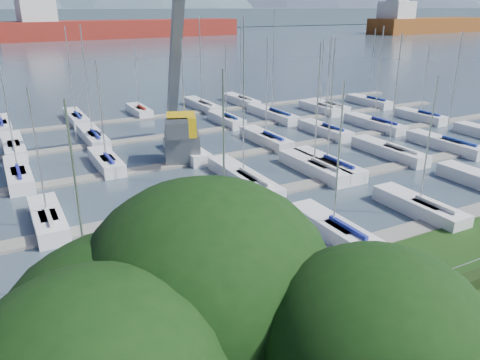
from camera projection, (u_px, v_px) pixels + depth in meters
water at (9, 36)px, 236.34m from camera, size 800.00×540.00×0.20m
hedge at (371, 321)px, 20.87m from camera, size 80.00×0.70×0.70m
fence at (366, 300)px, 20.90m from camera, size 80.00×0.04×0.04m
foothill at (0, 19)px, 291.96m from camera, size 900.00×80.00×12.00m
docks at (168, 166)px, 42.88m from camera, size 90.00×41.60×0.25m
crane at (180, 100)px, 43.59m from camera, size 5.69×13.48×22.35m
cargo_ship_mid at (117, 29)px, 216.04m from camera, size 112.17×27.67×21.50m
cargo_ship_east at (422, 25)px, 255.79m from camera, size 76.44×23.68×21.50m
sailboat_fleet at (137, 99)px, 43.15m from camera, size 75.48×49.78×13.82m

